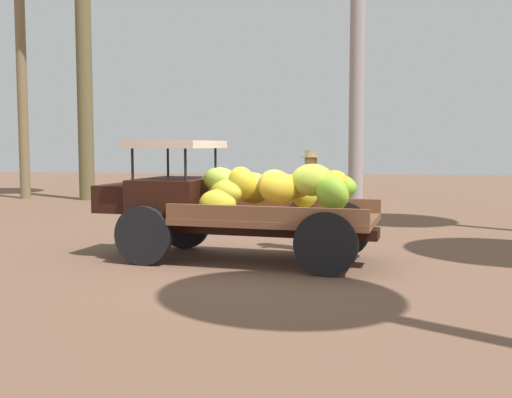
# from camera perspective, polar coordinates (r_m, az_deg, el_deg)

# --- Properties ---
(ground_plane) EXTENTS (60.00, 60.00, 0.00)m
(ground_plane) POSITION_cam_1_polar(r_m,az_deg,el_deg) (9.66, -1.31, -5.85)
(ground_plane) COLOR brown
(truck) EXTENTS (4.61, 2.30, 1.89)m
(truck) POSITION_cam_1_polar(r_m,az_deg,el_deg) (9.68, -2.39, -0.05)
(truck) COLOR black
(truck) RESTS_ON ground
(farmer) EXTENTS (0.53, 0.46, 1.73)m
(farmer) POSITION_cam_1_polar(r_m,az_deg,el_deg) (10.60, 5.08, 0.49)
(farmer) COLOR #334B4A
(farmer) RESTS_ON ground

